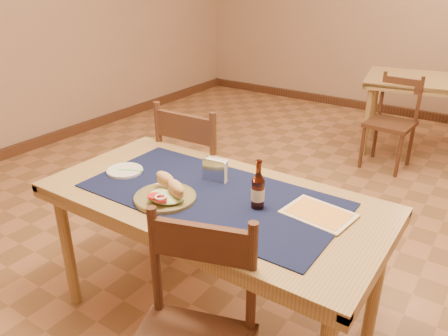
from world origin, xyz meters
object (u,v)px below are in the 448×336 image
Objects in this scene: napkin_holder at (215,171)px; main_table at (212,210)px; beer_bottle at (258,190)px; chair_main_far at (202,173)px; sandwich_plate at (166,194)px.

main_table is at bearing -61.33° from napkin_holder.
main_table is 7.22× the size of beer_bottle.
beer_bottle is at bearing -37.06° from chair_main_far.
napkin_holder is (0.41, -0.43, 0.29)m from chair_main_far.
chair_main_far is 4.49× the size of beer_bottle.
main_table is 0.75m from chair_main_far.
chair_main_far reaches higher than main_table.
napkin_holder is at bearing -46.01° from chair_main_far.
beer_bottle is at bearing 2.91° from main_table.
chair_main_far is 0.84m from sandwich_plate.
chair_main_far is at bearing 142.94° from beer_bottle.
napkin_holder is (-0.31, 0.11, -0.03)m from beer_bottle.
chair_main_far is 3.52× the size of sandwich_plate.
sandwich_plate is 1.27× the size of beer_bottle.
beer_bottle reaches higher than sandwich_plate.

